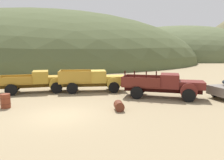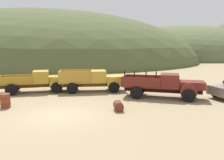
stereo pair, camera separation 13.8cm
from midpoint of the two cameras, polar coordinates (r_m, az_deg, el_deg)
The scene contains 9 objects.
ground_plane at distance 12.63m, azimuth -13.65°, elevation -9.31°, with size 300.00×300.00×0.00m, color #998460.
hill_far_right at distance 73.10m, azimuth -16.29°, elevation 4.83°, with size 93.58×81.67×30.75m, color #4C5633.
hill_far_left at distance 91.34m, azimuth 18.27°, elevation 5.33°, with size 77.80×53.00×26.44m, color #56603D.
truck_mustard at distance 19.94m, azimuth -18.61°, elevation -0.23°, with size 6.19×3.34×1.89m.
truck_faded_yellow at distance 19.31m, azimuth -3.93°, elevation -0.02°, with size 6.00×2.61×1.91m.
truck_oxblood at distance 17.05m, azimuth 15.09°, elevation -1.40°, with size 6.44×3.82×2.16m.
oil_drum_foreground at distance 15.41m, azimuth -26.63°, elevation -5.02°, with size 0.65×0.65×0.92m.
oil_drum_by_truck at distance 13.21m, azimuth 2.02°, elevation -6.99°, with size 0.63×0.88×0.58m.
bush_near_barrel at distance 23.32m, azimuth 9.97°, elevation -0.87°, with size 0.67×0.66×0.56m.
Camera 2 is at (2.42, -11.84, 3.72)m, focal length 33.86 mm.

